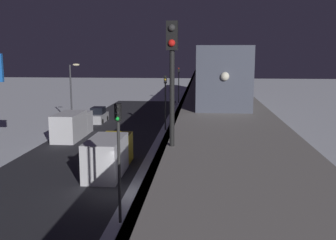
% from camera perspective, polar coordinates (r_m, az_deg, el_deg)
% --- Properties ---
extents(ground_plane, '(240.00, 240.00, 0.00)m').
position_cam_1_polar(ground_plane, '(26.08, -6.04, -10.49)').
color(ground_plane, silver).
extents(avenue_asphalt, '(11.00, 99.62, 0.01)m').
position_cam_1_polar(avenue_asphalt, '(27.65, -17.62, -9.71)').
color(avenue_asphalt, '#28282D').
rests_on(avenue_asphalt, ground_plane).
extents(elevated_railway, '(5.00, 99.62, 5.92)m').
position_cam_1_polar(elevated_railway, '(24.36, 7.30, 0.44)').
color(elevated_railway, gray).
rests_on(elevated_railway, ground_plane).
extents(subway_train, '(2.94, 74.07, 3.40)m').
position_cam_1_polar(subway_train, '(56.96, 6.15, 8.28)').
color(subway_train, '#4C5160').
rests_on(subway_train, elevated_railway).
extents(rail_signal, '(0.36, 0.41, 4.00)m').
position_cam_1_polar(rail_signal, '(12.67, 0.58, 8.31)').
color(rail_signal, black).
rests_on(rail_signal, elevated_railway).
extents(sedan_silver, '(1.91, 4.26, 1.97)m').
position_cam_1_polar(sedan_silver, '(52.76, -10.00, 0.55)').
color(sedan_silver, '#B2B2B7').
rests_on(sedan_silver, ground_plane).
extents(box_truck, '(2.40, 7.40, 2.80)m').
position_cam_1_polar(box_truck, '(30.47, -8.45, -4.93)').
color(box_truck, gold).
rests_on(box_truck, ground_plane).
extents(delivery_van, '(2.40, 7.40, 2.80)m').
position_cam_1_polar(delivery_van, '(43.48, -13.58, -0.74)').
color(delivery_van, silver).
rests_on(delivery_van, ground_plane).
extents(traffic_light_near, '(0.32, 0.44, 6.40)m').
position_cam_1_polar(traffic_light_near, '(20.67, -7.11, -3.72)').
color(traffic_light_near, '#2D2D2D').
rests_on(traffic_light_near, ground_plane).
extents(traffic_light_mid, '(0.32, 0.44, 6.40)m').
position_cam_1_polar(traffic_light_mid, '(45.95, -0.39, 3.66)').
color(traffic_light_mid, '#2D2D2D').
rests_on(traffic_light_mid, ground_plane).
extents(traffic_light_far, '(0.32, 0.44, 6.40)m').
position_cam_1_polar(traffic_light_far, '(71.63, 1.55, 5.78)').
color(traffic_light_far, '#2D2D2D').
rests_on(traffic_light_far, ground_plane).
extents(street_lamp_far, '(1.35, 0.44, 7.65)m').
position_cam_1_polar(street_lamp_far, '(51.88, -13.57, 4.76)').
color(street_lamp_far, '#38383D').
rests_on(street_lamp_far, ground_plane).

